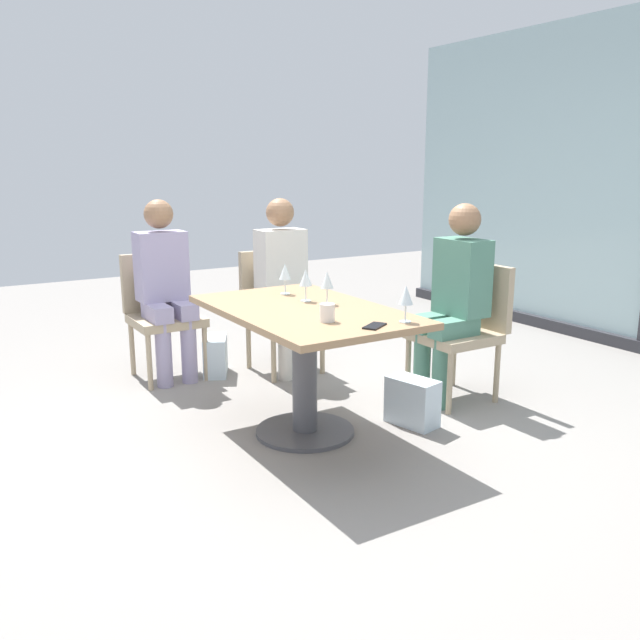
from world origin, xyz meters
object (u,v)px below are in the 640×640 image
(chair_far_left, at_px, (278,303))
(handbag_1, at_px, (216,356))
(chair_side_end, at_px, (161,307))
(cell_phone_on_table, at_px, (375,326))
(wine_glass_0, at_px, (306,278))
(wine_glass_3, at_px, (285,272))
(wine_glass_2, at_px, (406,296))
(person_side_end, at_px, (165,282))
(person_far_left, at_px, (285,278))
(wine_glass_1, at_px, (327,281))
(chair_near_window, at_px, (465,323))
(handbag_0, at_px, (412,402))
(coffee_cup, at_px, (327,313))
(person_near_window, at_px, (454,294))
(dining_table_main, at_px, (305,341))

(chair_far_left, relative_size, handbag_1, 2.90)
(chair_side_end, xyz_separation_m, cell_phone_on_table, (2.04, 0.39, 0.24))
(wine_glass_0, xyz_separation_m, handbag_1, (-1.13, -0.10, -0.72))
(chair_side_end, relative_size, wine_glass_3, 4.70)
(wine_glass_2, bearing_deg, chair_side_end, -164.34)
(chair_side_end, distance_m, person_side_end, 0.23)
(person_far_left, bearing_deg, wine_glass_3, -28.41)
(wine_glass_0, xyz_separation_m, wine_glass_1, (0.13, 0.06, 0.00))
(wine_glass_3, height_order, handbag_1, wine_glass_3)
(person_far_left, height_order, wine_glass_2, person_far_left)
(wine_glass_1, distance_m, cell_phone_on_table, 0.59)
(wine_glass_3, height_order, cell_phone_on_table, wine_glass_3)
(chair_near_window, xyz_separation_m, chair_side_end, (-1.49, -1.52, 0.00))
(person_far_left, bearing_deg, wine_glass_2, -7.47)
(person_far_left, xyz_separation_m, person_side_end, (-0.29, -0.79, 0.00))
(handbag_0, bearing_deg, wine_glass_1, -131.23)
(chair_near_window, xyz_separation_m, handbag_1, (-1.29, -1.20, -0.36))
(chair_side_end, height_order, handbag_0, chair_side_end)
(chair_side_end, relative_size, person_far_left, 0.69)
(coffee_cup, height_order, handbag_1, coffee_cup)
(coffee_cup, bearing_deg, handbag_1, 177.58)
(wine_glass_2, relative_size, handbag_0, 0.62)
(chair_near_window, xyz_separation_m, wine_glass_0, (-0.15, -1.10, 0.37))
(person_near_window, bearing_deg, chair_near_window, 90.00)
(person_near_window, height_order, coffee_cup, person_near_window)
(chair_side_end, bearing_deg, wine_glass_1, 17.91)
(handbag_0, bearing_deg, person_far_left, 172.48)
(dining_table_main, bearing_deg, chair_side_end, -168.07)
(handbag_0, distance_m, handbag_1, 1.62)
(person_far_left, height_order, wine_glass_1, person_far_left)
(person_near_window, height_order, wine_glass_2, person_near_window)
(chair_near_window, relative_size, coffee_cup, 9.67)
(chair_near_window, bearing_deg, handbag_0, -70.33)
(wine_glass_3, bearing_deg, chair_near_window, 69.82)
(person_near_window, distance_m, coffee_cup, 1.21)
(chair_far_left, distance_m, coffee_cup, 1.65)
(person_near_window, distance_m, handbag_0, 0.77)
(wine_glass_1, bearing_deg, chair_far_left, 165.11)
(person_near_window, relative_size, handbag_1, 4.20)
(chair_side_end, xyz_separation_m, wine_glass_3, (1.09, 0.42, 0.37))
(chair_side_end, bearing_deg, handbag_1, 57.44)
(person_near_window, height_order, handbag_0, person_near_window)
(chair_far_left, bearing_deg, wine_glass_0, -19.68)
(wine_glass_0, height_order, wine_glass_3, same)
(chair_far_left, height_order, wine_glass_2, wine_glass_2)
(wine_glass_3, bearing_deg, coffee_cup, -12.71)
(chair_far_left, xyz_separation_m, person_side_end, (-0.18, -0.79, 0.20))
(coffee_cup, bearing_deg, chair_side_end, -172.22)
(wine_glass_0, xyz_separation_m, wine_glass_3, (-0.25, 0.00, 0.00))
(chair_side_end, height_order, handbag_1, chair_side_end)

